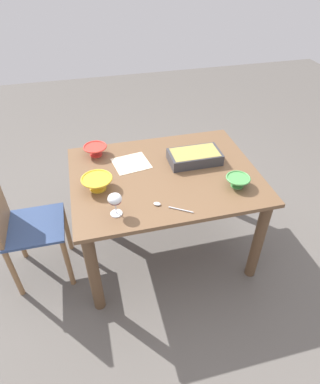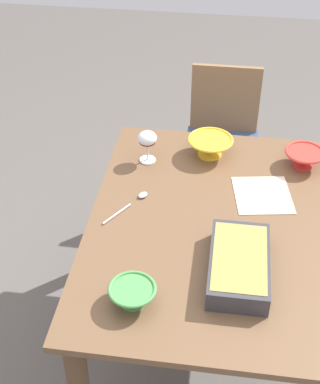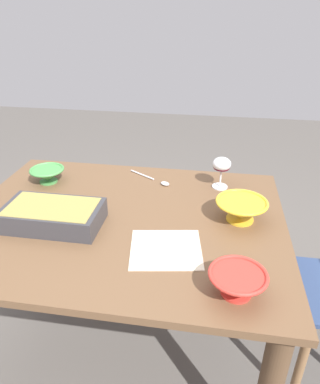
{
  "view_description": "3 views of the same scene",
  "coord_description": "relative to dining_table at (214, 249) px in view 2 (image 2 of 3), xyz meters",
  "views": [
    {
      "loc": [
        -0.46,
        -1.73,
        2.03
      ],
      "look_at": [
        -0.09,
        -0.21,
        0.75
      ],
      "focal_mm": 30.69,
      "sensor_mm": 36.0,
      "label": 1
    },
    {
      "loc": [
        1.6,
        0.01,
        2.14
      ],
      "look_at": [
        -0.05,
        -0.22,
        0.82
      ],
      "focal_mm": 52.87,
      "sensor_mm": 36.0,
      "label": 2
    },
    {
      "loc": [
        -0.33,
        1.13,
        1.47
      ],
      "look_at": [
        -0.13,
        -0.12,
        0.78
      ],
      "focal_mm": 33.04,
      "sensor_mm": 36.0,
      "label": 3
    }
  ],
  "objects": [
    {
      "name": "mixing_bowl",
      "position": [
        0.42,
        -0.24,
        0.17
      ],
      "size": [
        0.16,
        0.16,
        0.07
      ],
      "color": "#4C994C",
      "rests_on": "dining_table"
    },
    {
      "name": "serving_bowl",
      "position": [
        -0.43,
        0.35,
        0.17
      ],
      "size": [
        0.17,
        0.17,
        0.08
      ],
      "color": "red",
      "rests_on": "dining_table"
    },
    {
      "name": "casserole_dish",
      "position": [
        0.24,
        0.09,
        0.17
      ],
      "size": [
        0.36,
        0.2,
        0.08
      ],
      "color": "#38383D",
      "rests_on": "dining_table"
    },
    {
      "name": "chair",
      "position": [
        -0.98,
        -0.01,
        -0.12
      ],
      "size": [
        0.39,
        0.38,
        0.85
      ],
      "color": "#334772",
      "rests_on": "ground_plane"
    },
    {
      "name": "serving_spoon",
      "position": [
        -0.08,
        -0.33,
        0.14
      ],
      "size": [
        0.22,
        0.15,
        0.01
      ],
      "color": "silver",
      "rests_on": "dining_table"
    },
    {
      "name": "ground_plane",
      "position": [
        0.0,
        0.0,
        -0.6
      ],
      "size": [
        8.0,
        8.0,
        0.0
      ],
      "primitive_type": "plane",
      "color": "#5B5651"
    },
    {
      "name": "small_bowl",
      "position": [
        -0.45,
        -0.05,
        0.18
      ],
      "size": [
        0.2,
        0.2,
        0.09
      ],
      "color": "yellow",
      "rests_on": "dining_table"
    },
    {
      "name": "wine_glass",
      "position": [
        -0.37,
        -0.32,
        0.24
      ],
      "size": [
        0.08,
        0.08,
        0.14
      ],
      "color": "white",
      "rests_on": "dining_table"
    },
    {
      "name": "dining_table",
      "position": [
        0.0,
        0.0,
        0.0
      ],
      "size": [
        1.25,
        0.96,
        0.73
      ],
      "color": "brown",
      "rests_on": "ground_plane"
    },
    {
      "name": "napkin",
      "position": [
        -0.2,
        0.17,
        0.13
      ],
      "size": [
        0.27,
        0.26,
        0.0
      ],
      "primitive_type": "cube",
      "rotation": [
        0.0,
        0.0,
        0.16
      ],
      "color": "beige",
      "rests_on": "dining_table"
    }
  ]
}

